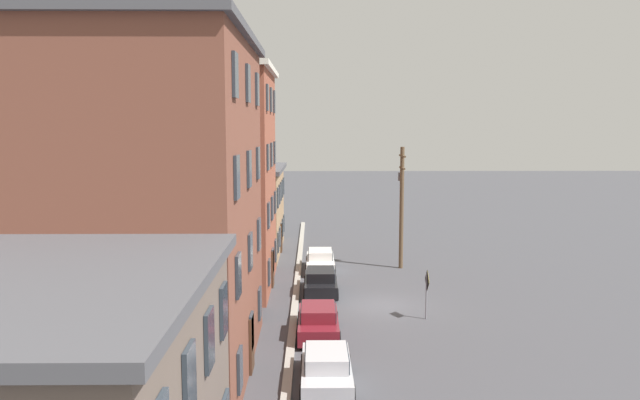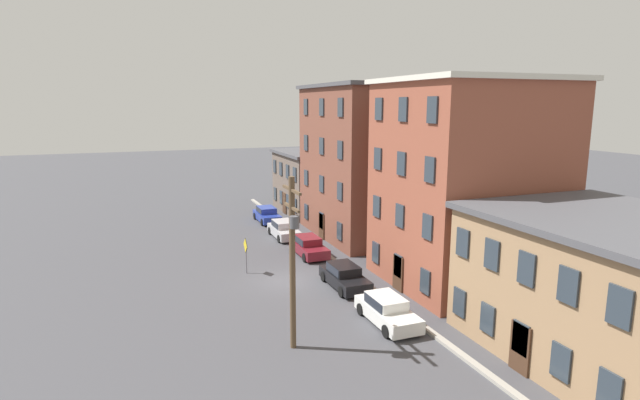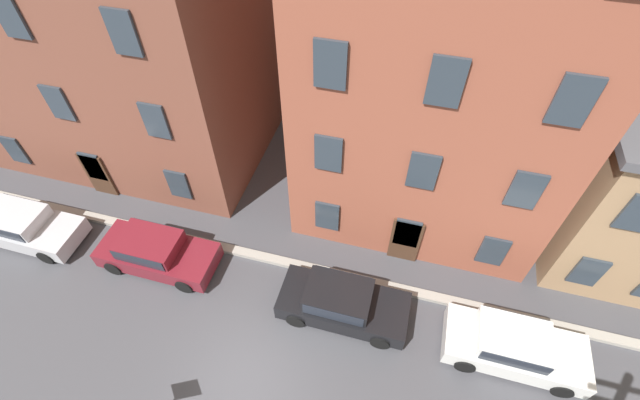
% 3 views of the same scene
% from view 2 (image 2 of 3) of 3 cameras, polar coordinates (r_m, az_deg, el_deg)
% --- Properties ---
extents(ground_plane, '(200.00, 200.00, 0.00)m').
position_cam_2_polar(ground_plane, '(33.04, -3.88, -9.19)').
color(ground_plane, '#424247').
extents(kerb_strip, '(56.00, 0.36, 0.16)m').
position_cam_2_polar(kerb_strip, '(34.53, 3.34, -8.15)').
color(kerb_strip, '#9E998E').
rests_on(kerb_strip, ground_plane).
extents(apartment_corner, '(9.86, 11.13, 6.46)m').
position_cam_2_polar(apartment_corner, '(53.94, 1.34, 2.25)').
color(apartment_corner, '#66564C').
rests_on(apartment_corner, ground_plane).
extents(apartment_midblock, '(12.10, 11.04, 12.99)m').
position_cam_2_polar(apartment_midblock, '(43.87, 6.69, 4.50)').
color(apartment_midblock, brown).
rests_on(apartment_midblock, ground_plane).
extents(apartment_far, '(9.45, 10.15, 12.91)m').
position_cam_2_polar(apartment_far, '(32.79, 16.59, 1.91)').
color(apartment_far, brown).
rests_on(apartment_far, ground_plane).
extents(apartment_annex, '(11.06, 9.91, 6.50)m').
position_cam_2_polar(apartment_annex, '(26.27, 29.93, -8.49)').
color(apartment_annex, '#9E7A56').
rests_on(apartment_annex, ground_plane).
extents(car_blue, '(4.40, 1.92, 1.43)m').
position_cam_2_polar(car_blue, '(49.17, -6.10, -1.61)').
color(car_blue, '#233899').
rests_on(car_blue, ground_plane).
extents(car_silver, '(4.40, 1.92, 1.43)m').
position_cam_2_polar(car_silver, '(43.25, -4.17, -3.31)').
color(car_silver, '#B7B7BC').
rests_on(car_silver, ground_plane).
extents(car_maroon, '(4.40, 1.92, 1.43)m').
position_cam_2_polar(car_maroon, '(38.15, -1.30, -5.22)').
color(car_maroon, maroon).
rests_on(car_maroon, ground_plane).
extents(car_black, '(4.40, 1.92, 1.43)m').
position_cam_2_polar(car_black, '(31.73, 2.81, -8.60)').
color(car_black, black).
rests_on(car_black, ground_plane).
extents(car_white, '(4.40, 1.92, 1.43)m').
position_cam_2_polar(car_white, '(27.01, 7.68, -12.27)').
color(car_white, silver).
rests_on(car_white, ground_plane).
extents(caution_sign, '(1.06, 0.08, 2.48)m').
position_cam_2_polar(caution_sign, '(34.23, -8.49, -5.64)').
color(caution_sign, slate).
rests_on(caution_sign, ground_plane).
extents(utility_pole, '(2.40, 0.44, 8.17)m').
position_cam_2_polar(utility_pole, '(22.90, -3.15, -6.20)').
color(utility_pole, brown).
rests_on(utility_pole, ground_plane).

